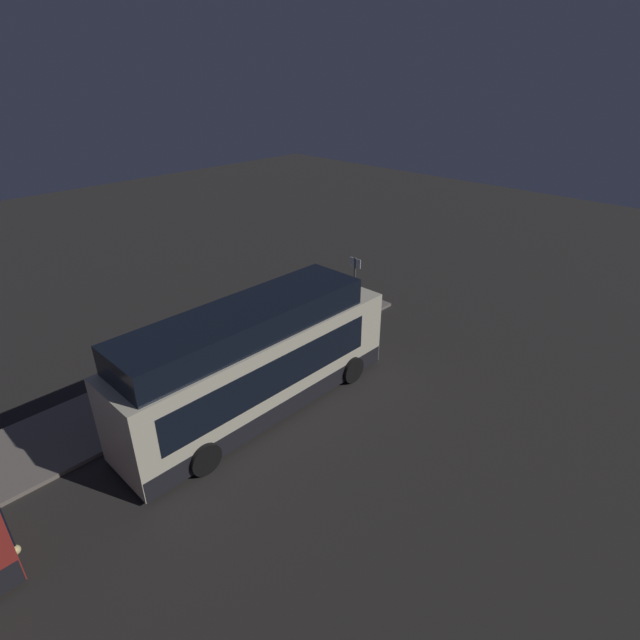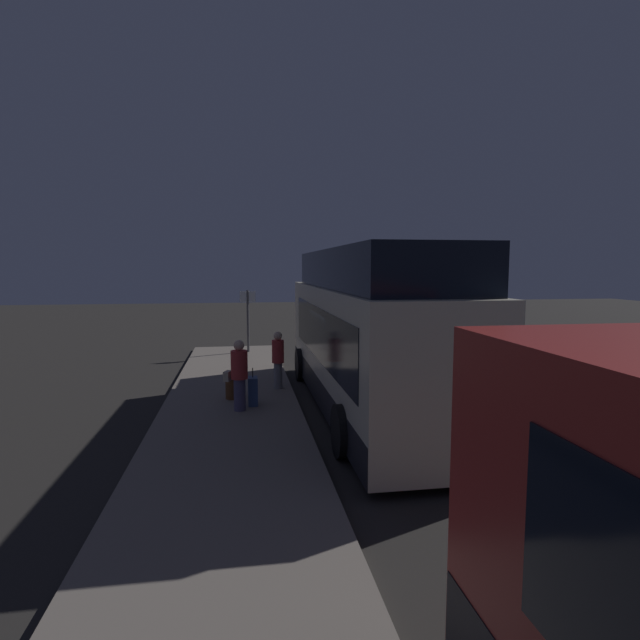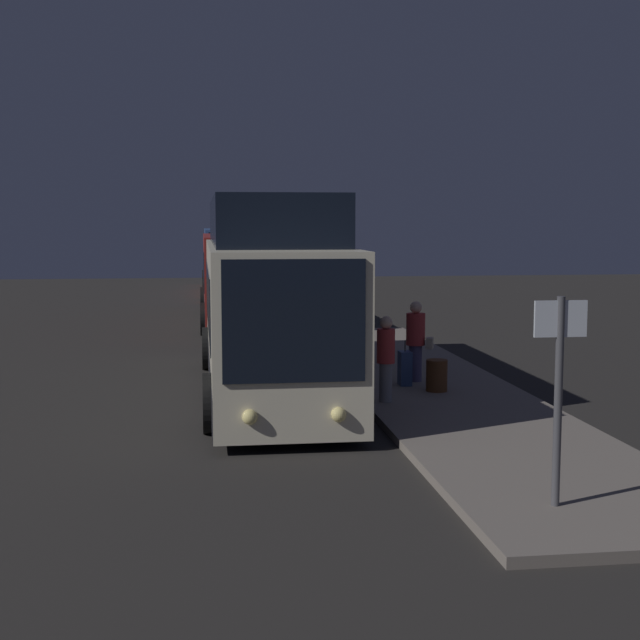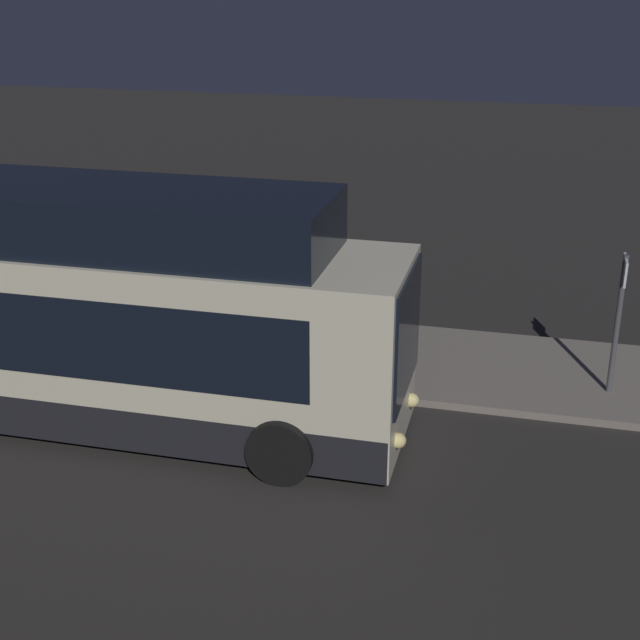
# 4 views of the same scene
# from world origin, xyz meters

# --- Properties ---
(ground) EXTENTS (80.00, 80.00, 0.00)m
(ground) POSITION_xyz_m (0.00, 0.00, 0.00)
(ground) COLOR #2B2826
(platform) EXTENTS (20.00, 3.47, 0.14)m
(platform) POSITION_xyz_m (0.00, 3.33, 0.07)
(platform) COLOR slate
(platform) RESTS_ON ground
(bus_lead) EXTENTS (10.49, 2.80, 4.08)m
(bus_lead) POSITION_xyz_m (-0.12, -0.10, 1.84)
(bus_lead) COLOR beige
(bus_lead) RESTS_ON ground
(passenger_boarding) EXTENTS (0.53, 0.67, 1.75)m
(passenger_boarding) POSITION_xyz_m (-0.18, 3.12, 1.08)
(passenger_boarding) COLOR #4C476B
(passenger_boarding) RESTS_ON platform
(passenger_waiting) EXTENTS (0.49, 0.49, 1.66)m
(passenger_waiting) POSITION_xyz_m (1.93, 2.00, 1.05)
(passenger_waiting) COLOR gray
(passenger_waiting) RESTS_ON platform
(suitcase) EXTENTS (0.39, 0.24, 0.96)m
(suitcase) POSITION_xyz_m (0.24, 2.77, 0.51)
(suitcase) COLOR #334C7F
(suitcase) RESTS_ON platform
(sign_post) EXTENTS (0.10, 0.65, 2.57)m
(sign_post) POSITION_xyz_m (8.44, 2.76, 1.74)
(sign_post) COLOR #4C4C51
(sign_post) RESTS_ON platform
(trash_bin) EXTENTS (0.44, 0.44, 0.65)m
(trash_bin) POSITION_xyz_m (1.00, 3.27, 0.47)
(trash_bin) COLOR #593319
(trash_bin) RESTS_ON platform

